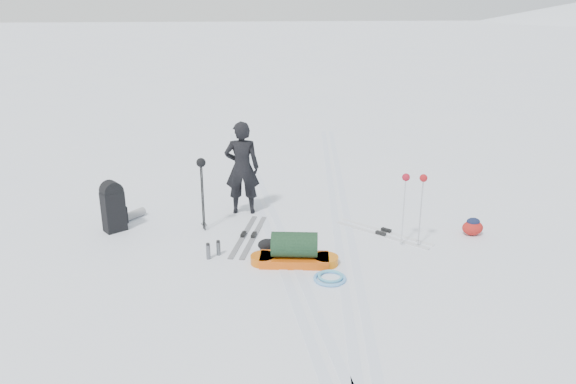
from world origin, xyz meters
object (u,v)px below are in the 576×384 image
object	(u,v)px
pulk_sled	(294,252)
expedition_rucksack	(116,207)
ski_poles_black	(201,171)
skier	(242,168)

from	to	relation	value
pulk_sled	expedition_rucksack	world-z (taller)	expedition_rucksack
expedition_rucksack	ski_poles_black	xyz separation A→B (m)	(1.63, -0.21, 0.70)
pulk_sled	expedition_rucksack	bearing A→B (deg)	158.48
expedition_rucksack	ski_poles_black	distance (m)	1.79
skier	ski_poles_black	world-z (taller)	skier
pulk_sled	expedition_rucksack	size ratio (longest dim) A/B	1.42
skier	expedition_rucksack	size ratio (longest dim) A/B	1.80
pulk_sled	ski_poles_black	bearing A→B (deg)	141.71
skier	pulk_sled	xyz separation A→B (m)	(0.76, -2.46, -0.73)
expedition_rucksack	ski_poles_black	bearing A→B (deg)	-41.57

